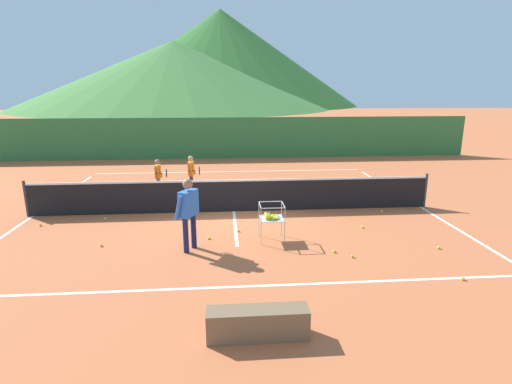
% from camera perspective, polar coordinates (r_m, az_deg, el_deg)
% --- Properties ---
extents(ground_plane, '(120.00, 120.00, 0.00)m').
position_cam_1_polar(ground_plane, '(12.02, -3.18, -2.76)').
color(ground_plane, '#BC6038').
extents(line_baseline_near, '(11.57, 0.08, 0.01)m').
position_cam_1_polar(line_baseline_near, '(7.66, -2.14, -13.28)').
color(line_baseline_near, white).
rests_on(line_baseline_near, ground).
extents(line_baseline_far, '(11.57, 0.08, 0.01)m').
position_cam_1_polar(line_baseline_far, '(17.73, -3.72, 2.92)').
color(line_baseline_far, white).
rests_on(line_baseline_far, ground).
extents(line_sideline_west, '(0.08, 10.60, 0.01)m').
position_cam_1_polar(line_sideline_west, '(13.22, -29.15, -3.02)').
color(line_sideline_west, white).
rests_on(line_sideline_west, ground).
extents(line_sideline_east, '(0.08, 10.60, 0.01)m').
position_cam_1_polar(line_sideline_east, '(13.46, 22.27, -1.94)').
color(line_sideline_east, white).
rests_on(line_sideline_east, ground).
extents(line_service_center, '(0.08, 5.54, 0.01)m').
position_cam_1_polar(line_service_center, '(12.02, -3.18, -2.75)').
color(line_service_center, white).
rests_on(line_service_center, ground).
extents(tennis_net, '(11.88, 0.08, 1.05)m').
position_cam_1_polar(tennis_net, '(11.88, -3.21, -0.46)').
color(tennis_net, '#333338').
rests_on(tennis_net, ground).
extents(instructor, '(0.54, 0.83, 1.66)m').
position_cam_1_polar(instructor, '(9.03, -9.58, -2.25)').
color(instructor, '#191E4C').
rests_on(instructor, ground).
extents(student_0, '(0.43, 0.59, 1.25)m').
position_cam_1_polar(student_0, '(13.97, -13.69, 2.50)').
color(student_0, navy).
rests_on(student_0, ground).
extents(student_1, '(0.40, 0.64, 1.34)m').
position_cam_1_polar(student_1, '(13.98, -9.16, 2.94)').
color(student_1, navy).
rests_on(student_1, ground).
extents(ball_cart, '(0.58, 0.58, 0.90)m').
position_cam_1_polar(ball_cart, '(9.61, 2.12, -3.54)').
color(ball_cart, '#B7B7BC').
rests_on(ball_cart, ground).
extents(tennis_ball_0, '(0.07, 0.07, 0.07)m').
position_cam_1_polar(tennis_ball_0, '(10.33, -2.53, -5.49)').
color(tennis_ball_0, yellow).
rests_on(tennis_ball_0, ground).
extents(tennis_ball_1, '(0.07, 0.07, 0.07)m').
position_cam_1_polar(tennis_ball_1, '(10.08, -21.15, -7.05)').
color(tennis_ball_1, yellow).
rests_on(tennis_ball_1, ground).
extents(tennis_ball_2, '(0.07, 0.07, 0.07)m').
position_cam_1_polar(tennis_ball_2, '(12.19, -28.29, -4.13)').
color(tennis_ball_2, yellow).
rests_on(tennis_ball_2, ground).
extents(tennis_ball_3, '(0.07, 0.07, 0.07)m').
position_cam_1_polar(tennis_ball_3, '(12.48, 17.42, -2.61)').
color(tennis_ball_3, yellow).
rests_on(tennis_ball_3, ground).
extents(tennis_ball_4, '(0.07, 0.07, 0.07)m').
position_cam_1_polar(tennis_ball_4, '(9.90, -6.70, -6.50)').
color(tennis_ball_4, yellow).
rests_on(tennis_ball_4, ground).
extents(tennis_ball_5, '(0.07, 0.07, 0.07)m').
position_cam_1_polar(tennis_ball_5, '(8.81, 27.32, -10.87)').
color(tennis_ball_5, yellow).
rests_on(tennis_ball_5, ground).
extents(tennis_ball_6, '(0.07, 0.07, 0.07)m').
position_cam_1_polar(tennis_ball_6, '(9.25, 11.05, -8.25)').
color(tennis_ball_6, yellow).
rests_on(tennis_ball_6, ground).
extents(tennis_ball_7, '(0.07, 0.07, 0.07)m').
position_cam_1_polar(tennis_ball_7, '(10.95, 14.87, -4.81)').
color(tennis_ball_7, yellow).
rests_on(tennis_ball_7, ground).
extents(tennis_ball_8, '(0.07, 0.07, 0.07)m').
position_cam_1_polar(tennis_ball_8, '(10.18, 24.51, -7.18)').
color(tennis_ball_8, yellow).
rests_on(tennis_ball_8, ground).
extents(tennis_ball_9, '(0.07, 0.07, 0.07)m').
position_cam_1_polar(tennis_ball_9, '(9.07, 13.52, -8.86)').
color(tennis_ball_9, yellow).
rests_on(tennis_ball_9, ground).
extents(tennis_ball_10, '(0.07, 0.07, 0.07)m').
position_cam_1_polar(tennis_ball_10, '(12.01, -20.63, -3.55)').
color(tennis_ball_10, yellow).
rests_on(tennis_ball_10, ground).
extents(windscreen_fence, '(25.45, 0.08, 2.12)m').
position_cam_1_polar(windscreen_fence, '(21.03, -3.96, 7.66)').
color(windscreen_fence, '#33753D').
rests_on(windscreen_fence, ground).
extents(courtside_bench, '(1.50, 0.36, 0.46)m').
position_cam_1_polar(courtside_bench, '(6.20, 0.24, -18.14)').
color(courtside_bench, brown).
rests_on(courtside_bench, ground).
extents(hill_0, '(54.76, 54.76, 11.57)m').
position_cam_1_polar(hill_0, '(75.48, -11.46, 15.98)').
color(hill_0, '#427A38').
rests_on(hill_0, ground).
extents(hill_1, '(56.27, 56.27, 19.08)m').
position_cam_1_polar(hill_1, '(88.17, -5.02, 18.41)').
color(hill_1, '#2D6628').
rests_on(hill_1, ground).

